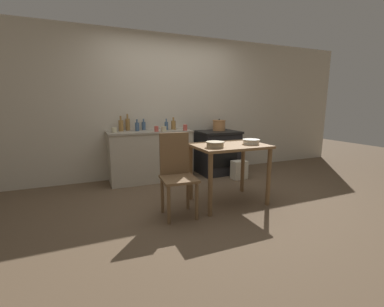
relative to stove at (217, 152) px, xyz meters
name	(u,v)px	position (x,y,z in m)	size (l,w,h in m)	color
ground_plane	(208,200)	(-0.82, -1.24, -0.41)	(14.00, 14.00, 0.00)	brown
wall_back	(170,107)	(-0.82, 0.35, 0.86)	(8.00, 0.07, 2.55)	beige
counter_cabinet	(150,156)	(-1.30, 0.04, 0.03)	(1.42, 0.57, 0.87)	#B2A893
stove	(217,152)	(0.00, 0.00, 0.00)	(0.76, 0.66, 0.82)	black
work_table	(229,155)	(-0.59, -1.41, 0.25)	(0.95, 0.69, 0.80)	olive
chair	(177,172)	(-1.36, -1.49, 0.11)	(0.43, 0.43, 0.99)	brown
flour_sack	(239,170)	(0.17, -0.51, -0.25)	(0.26, 0.18, 0.33)	beige
stock_pot	(219,125)	(0.07, 0.07, 0.51)	(0.25, 0.25, 0.22)	#B77A47
mixing_bowl_large	(215,144)	(-0.87, -1.54, 0.43)	(0.23, 0.23, 0.07)	tan
mixing_bowl_small	(251,141)	(-0.31, -1.50, 0.43)	(0.23, 0.23, 0.07)	silver
bottle_far_left	(144,126)	(-1.36, 0.23, 0.54)	(0.07, 0.07, 0.19)	#3D5675
bottle_left	(128,124)	(-1.63, 0.24, 0.57)	(0.07, 0.07, 0.28)	olive
bottle_mid_left	(121,125)	(-1.76, 0.15, 0.56)	(0.08, 0.08, 0.26)	olive
bottle_center_left	(166,125)	(-0.98, 0.10, 0.54)	(0.06, 0.06, 0.20)	#3D5675
bottle_center	(137,126)	(-1.50, 0.08, 0.54)	(0.07, 0.07, 0.20)	#3D5675
bottle_center_right	(173,125)	(-0.86, 0.08, 0.55)	(0.08, 0.08, 0.22)	olive
cup_mid_right	(185,128)	(-0.72, -0.15, 0.51)	(0.07, 0.07, 0.10)	#B74C42
cup_right	(156,129)	(-1.23, -0.15, 0.51)	(0.07, 0.07, 0.09)	#B74C42
cup_far_right	(164,129)	(-1.11, -0.15, 0.50)	(0.09, 0.09, 0.08)	beige
cup_end_right	(114,130)	(-1.89, -0.01, 0.50)	(0.08, 0.08, 0.08)	beige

